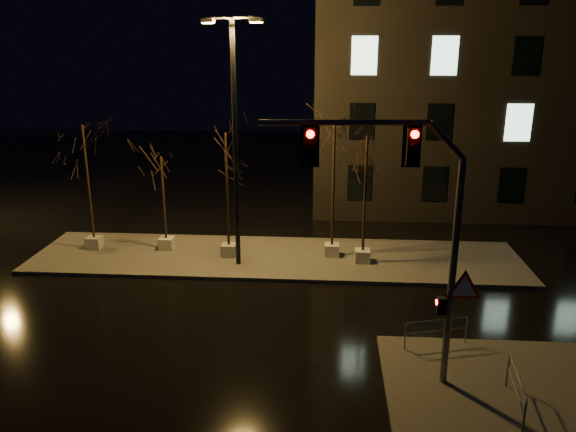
{
  "coord_description": "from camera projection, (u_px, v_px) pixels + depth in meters",
  "views": [
    {
      "loc": [
        2.24,
        -17.69,
        9.36
      ],
      "look_at": [
        0.72,
        3.62,
        2.8
      ],
      "focal_mm": 35.0,
      "sensor_mm": 36.0,
      "label": 1
    }
  ],
  "objects": [
    {
      "name": "guard_rail_a",
      "position": [
        436.0,
        329.0,
        17.72
      ],
      "size": [
        2.05,
        0.6,
        0.92
      ],
      "rotation": [
        0.0,
        0.0,
        0.27
      ],
      "color": "slate",
      "rests_on": "sidewalk_corner"
    },
    {
      "name": "tree_2",
      "position": [
        226.0,
        161.0,
        24.23
      ],
      "size": [
        1.8,
        1.8,
        5.74
      ],
      "color": "#B0AEA4",
      "rests_on": "median"
    },
    {
      "name": "streetlight_main",
      "position": [
        235.0,
        129.0,
        22.85
      ],
      "size": [
        2.54,
        0.92,
        10.24
      ],
      "rotation": [
        0.0,
        0.0,
        -0.26
      ],
      "color": "black",
      "rests_on": "median"
    },
    {
      "name": "median",
      "position": [
        276.0,
        258.0,
        25.47
      ],
      "size": [
        22.0,
        5.0,
        0.15
      ],
      "primitive_type": "cube",
      "color": "#43413C",
      "rests_on": "ground"
    },
    {
      "name": "building",
      "position": [
        525.0,
        76.0,
        33.78
      ],
      "size": [
        25.0,
        12.0,
        15.0
      ],
      "primitive_type": "cube",
      "color": "black",
      "rests_on": "ground"
    },
    {
      "name": "guard_rail_b",
      "position": [
        516.0,
        387.0,
        14.61
      ],
      "size": [
        0.29,
        2.16,
        1.03
      ],
      "rotation": [
        0.0,
        0.0,
        1.46
      ],
      "color": "slate",
      "rests_on": "sidewalk_corner"
    },
    {
      "name": "traffic_signal_mast",
      "position": [
        411.0,
        218.0,
        14.59
      ],
      "size": [
        6.08,
        0.49,
        7.42
      ],
      "rotation": [
        0.0,
        0.0,
        0.06
      ],
      "color": "slate",
      "rests_on": "sidewalk_corner"
    },
    {
      "name": "tree_3",
      "position": [
        334.0,
        151.0,
        24.1
      ],
      "size": [
        1.8,
        1.8,
        6.34
      ],
      "color": "#B0AEA4",
      "rests_on": "median"
    },
    {
      "name": "tree_4",
      "position": [
        366.0,
        165.0,
        23.52
      ],
      "size": [
        1.8,
        1.8,
        5.72
      ],
      "color": "#B0AEA4",
      "rests_on": "median"
    },
    {
      "name": "sidewalk_corner",
      "position": [
        508.0,
        386.0,
        15.9
      ],
      "size": [
        7.0,
        5.0,
        0.15
      ],
      "primitive_type": "cube",
      "color": "#43413C",
      "rests_on": "ground"
    },
    {
      "name": "ground",
      "position": [
        260.0,
        321.0,
        19.77
      ],
      "size": [
        90.0,
        90.0,
        0.0
      ],
      "primitive_type": "plane",
      "color": "black",
      "rests_on": "ground"
    },
    {
      "name": "tree_1",
      "position": [
        162.0,
        178.0,
        25.34
      ],
      "size": [
        1.8,
        1.8,
        4.5
      ],
      "color": "#B0AEA4",
      "rests_on": "median"
    },
    {
      "name": "tree_0",
      "position": [
        85.0,
        153.0,
        25.13
      ],
      "size": [
        1.8,
        1.8,
        5.96
      ],
      "color": "#B0AEA4",
      "rests_on": "median"
    }
  ]
}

